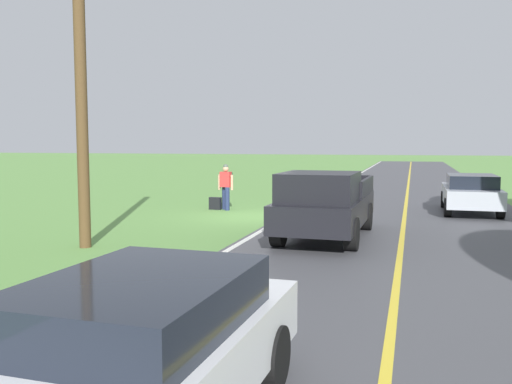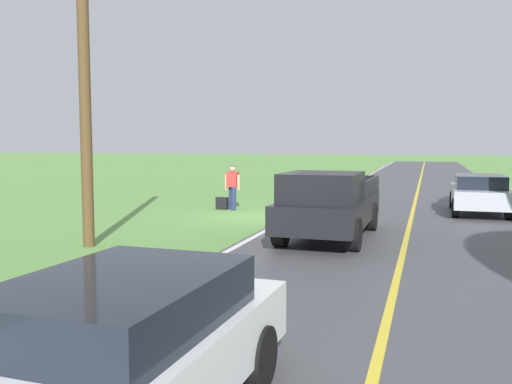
% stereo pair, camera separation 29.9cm
% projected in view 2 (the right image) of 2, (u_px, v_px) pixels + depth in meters
% --- Properties ---
extents(ground_plane, '(200.00, 200.00, 0.00)m').
position_uv_depth(ground_plane, '(261.00, 217.00, 19.10)').
color(ground_plane, '#609347').
extents(road_surface, '(8.29, 120.00, 0.00)m').
position_uv_depth(road_surface, '(410.00, 223.00, 17.62)').
color(road_surface, '#47474C').
rests_on(road_surface, ground).
extents(lane_edge_line, '(0.16, 117.60, 0.00)m').
position_uv_depth(lane_edge_line, '(290.00, 218.00, 18.80)').
color(lane_edge_line, silver).
rests_on(lane_edge_line, ground).
extents(lane_centre_line, '(0.14, 117.60, 0.00)m').
position_uv_depth(lane_centre_line, '(410.00, 223.00, 17.62)').
color(lane_centre_line, gold).
rests_on(lane_centre_line, ground).
extents(hitchhiker_walking, '(0.62, 0.53, 1.75)m').
position_uv_depth(hitchhiker_walking, '(233.00, 184.00, 21.02)').
color(hitchhiker_walking, navy).
rests_on(hitchhiker_walking, ground).
extents(suitcase_carried, '(0.47, 0.23, 0.47)m').
position_uv_depth(suitcase_carried, '(222.00, 203.00, 21.17)').
color(suitcase_carried, black).
rests_on(suitcase_carried, ground).
extents(pickup_truck_passing, '(2.19, 5.44, 1.82)m').
position_uv_depth(pickup_truck_passing, '(328.00, 203.00, 14.58)').
color(pickup_truck_passing, black).
rests_on(pickup_truck_passing, ground).
extents(sedan_near_oncoming, '(1.96, 4.42, 1.41)m').
position_uv_depth(sedan_near_oncoming, '(479.00, 193.00, 19.86)').
color(sedan_near_oncoming, '#B2B7C1').
rests_on(sedan_near_oncoming, ground).
extents(sedan_ahead_same_lane, '(2.03, 4.45, 1.41)m').
position_uv_depth(sedan_ahead_same_lane, '(114.00, 354.00, 4.73)').
color(sedan_ahead_same_lane, silver).
rests_on(sedan_ahead_same_lane, ground).
extents(utility_pole_roadside, '(0.28, 0.28, 7.59)m').
position_uv_depth(utility_pole_roadside, '(85.00, 91.00, 13.29)').
color(utility_pole_roadside, brown).
rests_on(utility_pole_roadside, ground).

